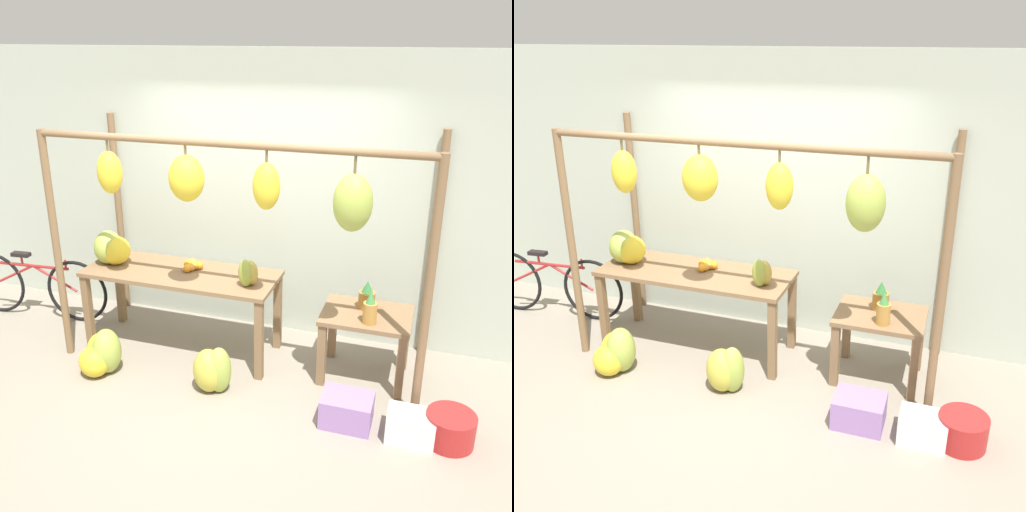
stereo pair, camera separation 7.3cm
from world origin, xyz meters
TOP-DOWN VIEW (x-y plane):
  - ground_plane at (0.00, 0.00)m, footprint 20.00×20.00m
  - shop_wall_back at (0.00, 1.44)m, footprint 8.00×0.08m
  - stall_awning at (0.12, 0.42)m, footprint 3.33×1.25m
  - display_table_main at (-0.61, 0.71)m, footprint 1.84×0.69m
  - display_table_side at (1.14, 0.76)m, footprint 0.77×0.60m
  - banana_pile_on_table at (-1.33, 0.69)m, footprint 0.42×0.38m
  - orange_pile at (-0.53, 0.79)m, footprint 0.19×0.20m
  - pineapple_cluster at (1.15, 0.74)m, footprint 0.19×0.40m
  - banana_pile_ground_left at (-1.14, 0.08)m, footprint 0.44×0.48m
  - banana_pile_ground_right at (-0.06, 0.11)m, footprint 0.42×0.35m
  - fruit_crate_white at (1.12, 0.03)m, footprint 0.40×0.31m
  - blue_bucket at (1.90, 0.05)m, footprint 0.37×0.37m
  - parked_bicycle at (-2.41, 0.82)m, footprint 1.68×0.19m
  - papaya_pile at (0.10, 0.61)m, footprint 0.20×0.20m
  - fruit_crate_purple at (1.62, -0.00)m, footprint 0.36×0.28m

SIDE VIEW (x-z plane):
  - ground_plane at x=0.00m, z-range 0.00..0.00m
  - fruit_crate_purple at x=1.62m, z-range 0.00..0.22m
  - fruit_crate_white at x=1.12m, z-range 0.00..0.25m
  - blue_bucket at x=1.90m, z-range 0.00..0.25m
  - banana_pile_ground_left at x=-1.14m, z-range -0.03..0.40m
  - banana_pile_ground_right at x=-0.06m, z-range -0.01..0.42m
  - parked_bicycle at x=-2.41m, z-range 0.00..0.73m
  - display_table_side at x=1.14m, z-range 0.17..0.81m
  - display_table_main at x=-0.61m, z-range 0.29..1.11m
  - pineapple_cluster at x=1.15m, z-range 0.60..0.90m
  - orange_pile at x=-0.53m, z-range 0.81..0.90m
  - papaya_pile at x=0.10m, z-range 0.81..1.06m
  - banana_pile_on_table at x=-1.33m, z-range 0.80..1.13m
  - shop_wall_back at x=0.00m, z-range 0.00..2.80m
  - stall_awning at x=0.12m, z-range 0.54..2.70m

